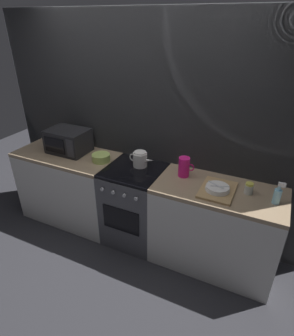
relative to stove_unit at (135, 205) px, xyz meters
The scene contains 12 objects.
ground_plane 0.45m from the stove_unit, 90.00° to the left, with size 8.00×8.00×0.00m, color #2D2D33.
back_wall 0.82m from the stove_unit, 90.00° to the left, with size 3.60×0.05×2.40m.
counter_left 0.90m from the stove_unit, behind, with size 1.20×0.60×0.90m.
stove_unit is the anchor object (origin of this frame).
counter_right 0.90m from the stove_unit, ahead, with size 1.20×0.60×0.90m.
microwave 1.07m from the stove_unit, behind, with size 0.46×0.35×0.27m.
kettle 0.54m from the stove_unit, 73.94° to the left, with size 0.28×0.15×0.17m.
mixing_bowl 0.64m from the stove_unit, behind, with size 0.20×0.20×0.08m, color #B7D166.
pitcher 0.76m from the stove_unit, 10.43° to the left, with size 0.16×0.11×0.20m.
dish_pile 1.01m from the stove_unit, ahead, with size 0.30×0.40×0.07m.
spice_jar 1.25m from the stove_unit, ahead, with size 0.08×0.08×0.10m.
spray_bottle 1.48m from the stove_unit, ahead, with size 0.08×0.06×0.20m.
Camera 1 is at (1.25, -2.28, 2.30)m, focal length 30.16 mm.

